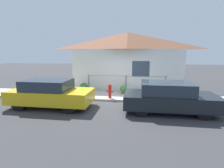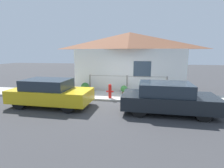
{
  "view_description": "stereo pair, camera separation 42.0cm",
  "coord_description": "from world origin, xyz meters",
  "px_view_note": "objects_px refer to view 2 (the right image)",
  "views": [
    {
      "loc": [
        0.49,
        -9.01,
        2.62
      ],
      "look_at": [
        -0.69,
        0.3,
        0.9
      ],
      "focal_mm": 28.0,
      "sensor_mm": 36.0,
      "label": 1
    },
    {
      "loc": [
        0.91,
        -8.95,
        2.62
      ],
      "look_at": [
        -0.69,
        0.3,
        0.9
      ],
      "focal_mm": 28.0,
      "sensor_mm": 36.0,
      "label": 2
    }
  ],
  "objects_px": {
    "potted_plant_near_hydrant": "(124,89)",
    "potted_plant_by_fence": "(85,87)",
    "car_left": "(50,93)",
    "fire_hydrant": "(110,91)",
    "car_right": "(167,98)"
  },
  "relations": [
    {
      "from": "fire_hydrant",
      "to": "potted_plant_by_fence",
      "type": "distance_m",
      "value": 2.14
    },
    {
      "from": "fire_hydrant",
      "to": "potted_plant_near_hydrant",
      "type": "height_order",
      "value": "fire_hydrant"
    },
    {
      "from": "potted_plant_near_hydrant",
      "to": "car_right",
      "type": "bearing_deg",
      "value": -51.7
    },
    {
      "from": "fire_hydrant",
      "to": "potted_plant_near_hydrant",
      "type": "distance_m",
      "value": 1.27
    },
    {
      "from": "car_left",
      "to": "fire_hydrant",
      "type": "bearing_deg",
      "value": 33.83
    },
    {
      "from": "car_left",
      "to": "potted_plant_by_fence",
      "type": "height_order",
      "value": "car_left"
    },
    {
      "from": "potted_plant_near_hydrant",
      "to": "car_left",
      "type": "bearing_deg",
      "value": -140.34
    },
    {
      "from": "car_right",
      "to": "potted_plant_by_fence",
      "type": "relative_size",
      "value": 6.52
    },
    {
      "from": "potted_plant_by_fence",
      "to": "potted_plant_near_hydrant",
      "type": "bearing_deg",
      "value": -1.49
    },
    {
      "from": "potted_plant_near_hydrant",
      "to": "potted_plant_by_fence",
      "type": "relative_size",
      "value": 0.85
    },
    {
      "from": "potted_plant_near_hydrant",
      "to": "fire_hydrant",
      "type": "bearing_deg",
      "value": -122.17
    },
    {
      "from": "fire_hydrant",
      "to": "potted_plant_by_fence",
      "type": "relative_size",
      "value": 1.29
    },
    {
      "from": "potted_plant_near_hydrant",
      "to": "potted_plant_by_fence",
      "type": "distance_m",
      "value": 2.49
    },
    {
      "from": "fire_hydrant",
      "to": "car_right",
      "type": "bearing_deg",
      "value": -30.64
    },
    {
      "from": "car_right",
      "to": "potted_plant_near_hydrant",
      "type": "distance_m",
      "value": 3.52
    }
  ]
}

